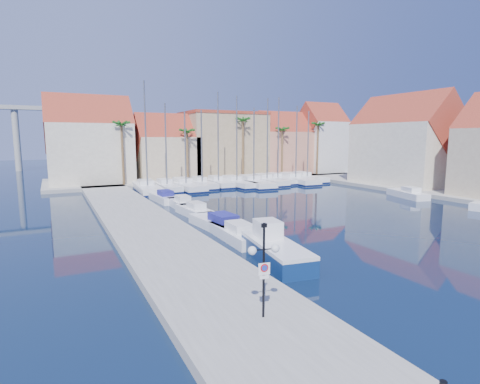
# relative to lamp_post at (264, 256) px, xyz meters

# --- Properties ---
(ground) EXTENTS (260.00, 260.00, 0.00)m
(ground) POSITION_rel_lamp_post_xyz_m (8.55, 3.45, -2.96)
(ground) COLOR black
(ground) RESTS_ON ground
(quay_west) EXTENTS (6.00, 77.00, 0.50)m
(quay_west) POSITION_rel_lamp_post_xyz_m (-0.45, 16.95, -2.71)
(quay_west) COLOR gray
(quay_west) RESTS_ON ground
(shore_north) EXTENTS (54.00, 16.00, 0.50)m
(shore_north) POSITION_rel_lamp_post_xyz_m (18.55, 51.45, -2.71)
(shore_north) COLOR gray
(shore_north) RESTS_ON ground
(shore_east) EXTENTS (12.00, 60.00, 0.50)m
(shore_east) POSITION_rel_lamp_post_xyz_m (40.55, 18.45, -2.71)
(shore_east) COLOR gray
(shore_east) RESTS_ON ground
(lamp_post) EXTENTS (1.26, 0.48, 3.74)m
(lamp_post) POSITION_rel_lamp_post_xyz_m (0.00, 0.00, 0.00)
(lamp_post) COLOR black
(lamp_post) RESTS_ON quay_west
(fishing_boat) EXTENTS (3.09, 6.75, 2.28)m
(fishing_boat) POSITION_rel_lamp_post_xyz_m (4.77, 6.79, -2.20)
(fishing_boat) COLOR navy
(fishing_boat) RESTS_ON ground
(motorboat_west_0) EXTENTS (2.16, 6.26, 1.40)m
(motorboat_west_0) POSITION_rel_lamp_post_xyz_m (4.77, 12.04, -2.45)
(motorboat_west_0) COLOR white
(motorboat_west_0) RESTS_ON ground
(motorboat_west_1) EXTENTS (2.86, 7.21, 1.40)m
(motorboat_west_1) POSITION_rel_lamp_post_xyz_m (4.95, 15.46, -2.45)
(motorboat_west_1) COLOR white
(motorboat_west_1) RESTS_ON ground
(motorboat_west_2) EXTENTS (2.12, 5.54, 1.40)m
(motorboat_west_2) POSITION_rel_lamp_post_xyz_m (4.95, 21.44, -2.45)
(motorboat_west_2) COLOR white
(motorboat_west_2) RESTS_ON ground
(motorboat_west_3) EXTENTS (1.84, 5.49, 1.40)m
(motorboat_west_3) POSITION_rel_lamp_post_xyz_m (5.14, 25.92, -2.45)
(motorboat_west_3) COLOR white
(motorboat_west_3) RESTS_ON ground
(motorboat_west_4) EXTENTS (2.21, 6.13, 1.40)m
(motorboat_west_4) POSITION_rel_lamp_post_xyz_m (4.58, 30.73, -2.45)
(motorboat_west_4) COLOR white
(motorboat_west_4) RESTS_ON ground
(motorboat_east_1) EXTENTS (3.44, 6.33, 1.40)m
(motorboat_east_1) POSITION_rel_lamp_post_xyz_m (32.52, 19.85, -2.45)
(motorboat_east_1) COLOR white
(motorboat_east_1) RESTS_ON ground
(sailboat_0) EXTENTS (3.42, 10.59, 14.83)m
(sailboat_0) POSITION_rel_lamp_post_xyz_m (4.56, 39.35, -2.35)
(sailboat_0) COLOR white
(sailboat_0) RESTS_ON ground
(sailboat_1) EXTENTS (2.41, 8.81, 12.07)m
(sailboat_1) POSITION_rel_lamp_post_xyz_m (7.33, 39.65, -2.36)
(sailboat_1) COLOR white
(sailboat_1) RESTS_ON ground
(sailboat_2) EXTENTS (3.15, 11.03, 11.05)m
(sailboat_2) POSITION_rel_lamp_post_xyz_m (10.08, 39.72, -2.40)
(sailboat_2) COLOR white
(sailboat_2) RESTS_ON ground
(sailboat_3) EXTENTS (2.40, 8.70, 11.35)m
(sailboat_3) POSITION_rel_lamp_post_xyz_m (12.83, 40.26, -2.36)
(sailboat_3) COLOR white
(sailboat_3) RESTS_ON ground
(sailboat_4) EXTENTS (2.47, 8.56, 14.08)m
(sailboat_4) POSITION_rel_lamp_post_xyz_m (15.53, 40.39, -2.31)
(sailboat_4) COLOR white
(sailboat_4) RESTS_ON ground
(sailboat_5) EXTENTS (3.30, 10.34, 13.54)m
(sailboat_5) POSITION_rel_lamp_post_xyz_m (18.01, 39.32, -2.36)
(sailboat_5) COLOR white
(sailboat_5) RESTS_ON ground
(sailboat_6) EXTENTS (3.99, 11.73, 11.85)m
(sailboat_6) POSITION_rel_lamp_post_xyz_m (20.59, 38.61, -2.40)
(sailboat_6) COLOR white
(sailboat_6) RESTS_ON ground
(sailboat_7) EXTENTS (2.79, 10.43, 13.47)m
(sailboat_7) POSITION_rel_lamp_post_xyz_m (23.60, 39.72, -2.37)
(sailboat_7) COLOR white
(sailboat_7) RESTS_ON ground
(sailboat_8) EXTENTS (2.41, 9.06, 13.80)m
(sailboat_8) POSITION_rel_lamp_post_xyz_m (26.01, 40.24, -2.33)
(sailboat_8) COLOR white
(sailboat_8) RESTS_ON ground
(sailboat_9) EXTENTS (3.80, 11.86, 12.45)m
(sailboat_9) POSITION_rel_lamp_post_xyz_m (28.76, 39.21, -2.39)
(sailboat_9) COLOR white
(sailboat_9) RESTS_ON ground
(sailboat_10) EXTENTS (2.64, 9.85, 11.80)m
(sailboat_10) POSITION_rel_lamp_post_xyz_m (31.77, 40.05, -2.38)
(sailboat_10) COLOR white
(sailboat_10) RESTS_ON ground
(building_0) EXTENTS (12.30, 9.00, 13.50)m
(building_0) POSITION_rel_lamp_post_xyz_m (-1.45, 50.45, 3.57)
(building_0) COLOR beige
(building_0) RESTS_ON shore_north
(building_1) EXTENTS (10.30, 8.00, 11.00)m
(building_1) POSITION_rel_lamp_post_xyz_m (10.55, 50.45, 2.34)
(building_1) COLOR tan
(building_1) RESTS_ON shore_north
(building_2) EXTENTS (14.20, 10.20, 11.50)m
(building_2) POSITION_rel_lamp_post_xyz_m (21.55, 51.45, 3.30)
(building_2) COLOR #9B875F
(building_2) RESTS_ON shore_north
(building_3) EXTENTS (10.30, 8.00, 12.00)m
(building_3) POSITION_rel_lamp_post_xyz_m (33.55, 50.45, 2.90)
(building_3) COLOR tan
(building_3) RESTS_ON shore_north
(building_4) EXTENTS (8.30, 8.00, 14.00)m
(building_4) POSITION_rel_lamp_post_xyz_m (42.55, 49.45, 4.01)
(building_4) COLOR silver
(building_4) RESTS_ON shore_north
(building_6) EXTENTS (9.00, 14.30, 13.50)m
(building_6) POSITION_rel_lamp_post_xyz_m (40.55, 27.45, 3.57)
(building_6) COLOR beige
(building_6) RESTS_ON shore_east
(palm_0) EXTENTS (2.60, 2.60, 10.15)m
(palm_0) POSITION_rel_lamp_post_xyz_m (2.55, 45.45, 6.12)
(palm_0) COLOR brown
(palm_0) RESTS_ON shore_north
(palm_1) EXTENTS (2.60, 2.60, 9.15)m
(palm_1) POSITION_rel_lamp_post_xyz_m (12.55, 45.45, 5.18)
(palm_1) COLOR brown
(palm_1) RESTS_ON shore_north
(palm_2) EXTENTS (2.60, 2.60, 11.15)m
(palm_2) POSITION_rel_lamp_post_xyz_m (22.55, 45.45, 7.06)
(palm_2) COLOR brown
(palm_2) RESTS_ON shore_north
(palm_3) EXTENTS (2.60, 2.60, 9.65)m
(palm_3) POSITION_rel_lamp_post_xyz_m (30.55, 45.45, 5.65)
(palm_3) COLOR brown
(palm_3) RESTS_ON shore_north
(palm_4) EXTENTS (2.60, 2.60, 10.65)m
(palm_4) POSITION_rel_lamp_post_xyz_m (38.55, 45.45, 6.59)
(palm_4) COLOR brown
(palm_4) RESTS_ON shore_north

